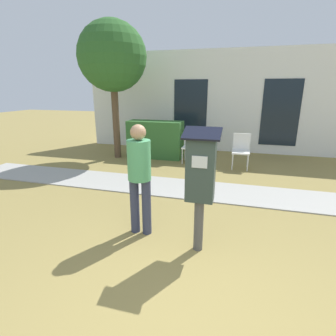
% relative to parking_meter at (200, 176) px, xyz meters
% --- Properties ---
extents(ground_plane, '(40.00, 40.00, 0.00)m').
position_rel_parking_meter_xyz_m(ground_plane, '(0.16, -1.21, -1.02)').
color(ground_plane, olive).
extents(sidewalk, '(12.00, 1.10, 0.02)m').
position_rel_parking_meter_xyz_m(sidewalk, '(0.16, 2.06, -1.01)').
color(sidewalk, '#A3A099').
rests_on(sidewalk, ground).
extents(building_facade, '(10.00, 0.26, 3.20)m').
position_rel_parking_meter_xyz_m(building_facade, '(0.16, 5.91, 0.58)').
color(building_facade, white).
rests_on(building_facade, ground).
extents(parking_meter, '(0.44, 0.31, 1.59)m').
position_rel_parking_meter_xyz_m(parking_meter, '(0.00, 0.00, 0.00)').
color(parking_meter, '#4C4C4C').
rests_on(parking_meter, ground).
extents(person_standing, '(0.32, 0.32, 1.58)m').
position_rel_parking_meter_xyz_m(person_standing, '(-0.87, 0.20, -0.09)').
color(person_standing, '#333851').
rests_on(person_standing, ground).
extents(outdoor_chair_left, '(0.44, 0.44, 0.90)m').
position_rel_parking_meter_xyz_m(outdoor_chair_left, '(-0.89, 4.19, -0.49)').
color(outdoor_chair_left, white).
rests_on(outdoor_chair_left, ground).
extents(outdoor_chair_middle, '(0.44, 0.44, 0.90)m').
position_rel_parking_meter_xyz_m(outdoor_chair_middle, '(0.48, 3.97, -0.49)').
color(outdoor_chair_middle, white).
rests_on(outdoor_chair_middle, ground).
extents(hedge_row, '(1.64, 0.60, 1.10)m').
position_rel_parking_meter_xyz_m(hedge_row, '(-2.03, 4.42, -0.47)').
color(hedge_row, '#33662D').
rests_on(hedge_row, ground).
extents(tree, '(1.90, 1.90, 3.82)m').
position_rel_parking_meter_xyz_m(tree, '(-3.14, 4.10, 1.83)').
color(tree, brown).
rests_on(tree, ground).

